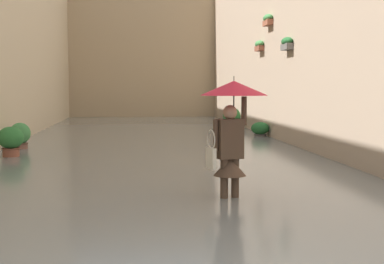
{
  "coord_description": "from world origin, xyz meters",
  "views": [
    {
      "loc": [
        0.52,
        3.31,
        1.89
      ],
      "look_at": [
        -0.37,
        -5.09,
        1.19
      ],
      "focal_mm": 51.52,
      "sensor_mm": 36.0,
      "label": 1
    }
  ],
  "objects_px": {
    "person_wading": "(232,117)",
    "potted_plant_far_left": "(260,131)",
    "potted_plant_near_left": "(234,119)",
    "potted_plant_mid_right": "(20,137)",
    "potted_plant_near_right": "(11,142)",
    "potted_plant_mid_left": "(229,118)"
  },
  "relations": [
    {
      "from": "person_wading",
      "to": "potted_plant_mid_right",
      "type": "xyz_separation_m",
      "value": [
        4.56,
        -7.16,
        -0.92
      ]
    },
    {
      "from": "person_wading",
      "to": "potted_plant_far_left",
      "type": "height_order",
      "value": "person_wading"
    },
    {
      "from": "potted_plant_far_left",
      "to": "potted_plant_mid_left",
      "type": "height_order",
      "value": "potted_plant_mid_left"
    },
    {
      "from": "potted_plant_mid_right",
      "to": "potted_plant_mid_left",
      "type": "bearing_deg",
      "value": -132.12
    },
    {
      "from": "person_wading",
      "to": "potted_plant_near_right",
      "type": "relative_size",
      "value": 2.21
    },
    {
      "from": "potted_plant_near_right",
      "to": "person_wading",
      "type": "bearing_deg",
      "value": 129.15
    },
    {
      "from": "potted_plant_mid_right",
      "to": "potted_plant_mid_left",
      "type": "xyz_separation_m",
      "value": [
        -7.17,
        -7.93,
        0.03
      ]
    },
    {
      "from": "potted_plant_near_left",
      "to": "potted_plant_mid_left",
      "type": "distance_m",
      "value": 1.03
    },
    {
      "from": "potted_plant_mid_right",
      "to": "potted_plant_mid_left",
      "type": "distance_m",
      "value": 10.7
    },
    {
      "from": "person_wading",
      "to": "potted_plant_mid_left",
      "type": "height_order",
      "value": "person_wading"
    },
    {
      "from": "person_wading",
      "to": "potted_plant_near_right",
      "type": "distance_m",
      "value": 7.09
    },
    {
      "from": "potted_plant_far_left",
      "to": "potted_plant_near_left",
      "type": "bearing_deg",
      "value": -87.81
    },
    {
      "from": "person_wading",
      "to": "potted_plant_near_left",
      "type": "relative_size",
      "value": 2.04
    },
    {
      "from": "potted_plant_far_left",
      "to": "potted_plant_near_right",
      "type": "relative_size",
      "value": 0.75
    },
    {
      "from": "potted_plant_mid_left",
      "to": "potted_plant_near_right",
      "type": "distance_m",
      "value": 11.95
    },
    {
      "from": "potted_plant_mid_left",
      "to": "potted_plant_near_left",
      "type": "bearing_deg",
      "value": 91.62
    },
    {
      "from": "person_wading",
      "to": "potted_plant_mid_left",
      "type": "bearing_deg",
      "value": -99.82
    },
    {
      "from": "potted_plant_near_left",
      "to": "potted_plant_near_right",
      "type": "height_order",
      "value": "potted_plant_near_left"
    },
    {
      "from": "potted_plant_near_left",
      "to": "potted_plant_mid_right",
      "type": "xyz_separation_m",
      "value": [
        7.2,
        6.91,
        -0.05
      ]
    },
    {
      "from": "potted_plant_near_right",
      "to": "potted_plant_near_left",
      "type": "bearing_deg",
      "value": -129.43
    },
    {
      "from": "potted_plant_near_left",
      "to": "potted_plant_near_right",
      "type": "xyz_separation_m",
      "value": [
        7.08,
        8.62,
        -0.02
      ]
    },
    {
      "from": "potted_plant_near_left",
      "to": "potted_plant_mid_left",
      "type": "height_order",
      "value": "potted_plant_near_left"
    }
  ]
}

